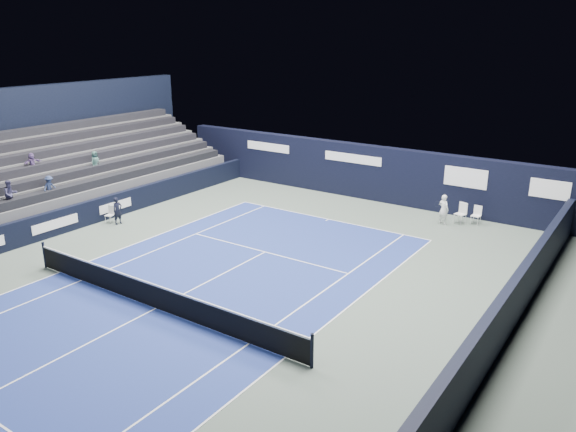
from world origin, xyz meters
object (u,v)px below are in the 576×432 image
(folding_chair_back_a, at_px, (462,210))
(tennis_net, at_px, (155,295))
(line_judge_chair, at_px, (111,213))
(folding_chair_back_b, at_px, (477,214))
(tennis_player, at_px, (443,209))

(folding_chair_back_a, bearing_deg, tennis_net, -94.88)
(line_judge_chair, xyz_separation_m, tennis_net, (8.84, -5.27, 0.02))
(folding_chair_back_b, bearing_deg, tennis_player, -139.27)
(folding_chair_back_a, xyz_separation_m, tennis_player, (-0.74, -0.68, 0.05))
(folding_chair_back_a, xyz_separation_m, tennis_net, (-5.81, -15.16, -0.20))
(tennis_net, bearing_deg, folding_chair_back_a, 69.04)
(folding_chair_back_a, bearing_deg, tennis_player, -121.25)
(tennis_net, xyz_separation_m, tennis_player, (5.07, 14.48, 0.25))
(tennis_net, bearing_deg, folding_chair_back_b, 67.37)
(tennis_player, bearing_deg, line_judge_chair, -146.51)
(line_judge_chair, relative_size, tennis_player, 0.57)
(tennis_net, bearing_deg, tennis_player, 70.70)
(folding_chair_back_b, relative_size, tennis_player, 0.62)
(folding_chair_back_a, xyz_separation_m, line_judge_chair, (-14.65, -9.88, -0.22))
(folding_chair_back_b, height_order, tennis_player, tennis_player)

